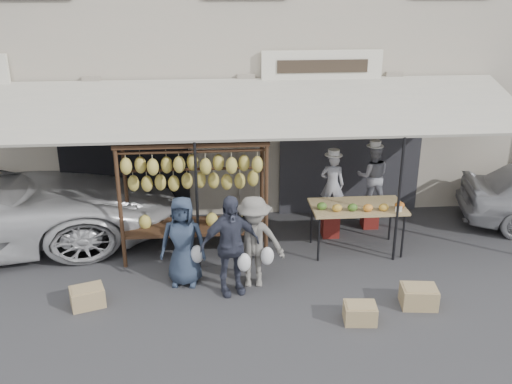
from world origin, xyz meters
The scene contains 15 objects.
ground_plane centered at (0.00, 0.00, 0.00)m, with size 90.00×90.00×0.00m, color #2D2D30.
shophouse centered at (0.00, 6.50, 3.65)m, with size 24.00×6.15×7.30m.
awning centered at (0.01, 2.28, 2.57)m, with size 10.00×2.35×2.92m.
banana_rack centered at (-1.06, 1.63, 1.57)m, with size 2.60×0.90×2.24m.
produce_table centered at (1.90, 1.54, 0.87)m, with size 1.70×0.90×1.04m.
vendor_left centered at (1.56, 2.24, 1.08)m, with size 0.46×0.30×1.25m, color #9B9CA8.
vendor_right centered at (2.45, 2.59, 1.09)m, with size 0.64×0.50×1.32m, color #92939F.
customer_left centered at (-1.24, 0.65, 0.77)m, with size 0.75×0.49×1.54m, color #29364B.
customer_mid centered at (-0.49, 0.29, 0.84)m, with size 0.98×0.41×1.68m, color #35394A.
customer_right centered at (-0.10, 0.48, 0.78)m, with size 1.01×0.58×1.57m, color slate.
stool_left centered at (1.56, 2.24, 0.23)m, with size 0.32×0.32×0.45m, color maroon.
stool_right centered at (2.45, 2.59, 0.22)m, with size 0.31×0.31×0.43m, color maroon.
crate_near_a centered at (1.39, -0.73, 0.14)m, with size 0.47×0.36×0.28m, color tan.
crate_near_b centered at (2.41, -0.38, 0.16)m, with size 0.54×0.41×0.32m, color tan.
crate_far centered at (-2.73, 0.07, 0.15)m, with size 0.50×0.38×0.30m, color tan.
Camera 1 is at (-0.76, -7.81, 4.88)m, focal length 40.00 mm.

